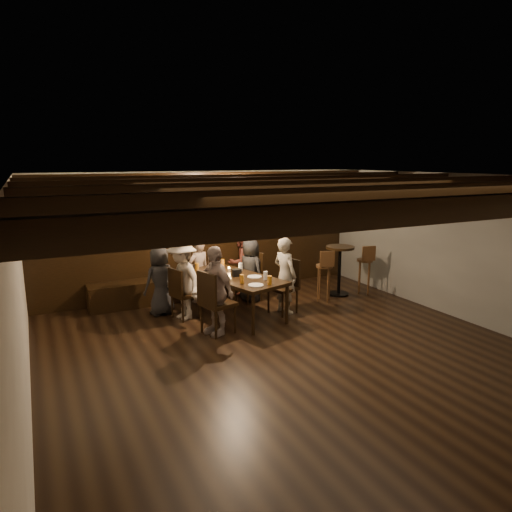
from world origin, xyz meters
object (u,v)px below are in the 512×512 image
person_bench_right (241,262)px  person_left_near (182,280)px  person_bench_left (160,281)px  person_right_near (251,270)px  bar_stool_right (364,276)px  person_bench_centre (199,271)px  high_top_table (340,263)px  bar_stool_left (324,282)px  chair_left_far (217,314)px  chair_right_far (283,297)px  dining_table (235,279)px  person_left_far (215,291)px  person_right_far (285,275)px  chair_left_near (185,303)px  chair_right_near (249,286)px

person_bench_right → person_left_near: bearing=15.3°
person_bench_left → person_left_near: size_ratio=0.88×
person_right_near → bar_stool_right: 2.31m
person_bench_left → person_bench_centre: bearing=-170.5°
high_top_table → person_bench_left: bearing=172.7°
bar_stool_right → bar_stool_left: bearing=-163.9°
chair_left_far → person_right_near: (1.18, 1.26, 0.29)m
chair_left_far → bar_stool_right: chair_left_far is taller
chair_right_far → person_bench_centre: size_ratio=0.79×
dining_table → person_left_far: 0.88m
person_left_far → person_left_near: bearing=180.0°
person_bench_right → person_left_near: 1.71m
person_left_near → person_left_far: bearing=-0.0°
person_right_far → high_top_table: (1.48, 0.43, -0.02)m
dining_table → person_left_near: bearing=149.0°
chair_right_far → person_bench_right: size_ratio=0.73×
chair_left_near → high_top_table: bearing=73.7°
person_left_near → bar_stool_left: bearing=69.4°
person_bench_left → person_left_near: (0.26, -0.39, 0.08)m
chair_left_near → person_bench_centre: 0.99m
person_bench_centre → person_bench_right: 0.91m
person_right_near → person_right_far: person_right_far is taller
chair_right_far → bar_stool_right: bearing=-97.3°
person_bench_left → person_bench_right: 1.80m
chair_left_near → person_right_far: 1.77m
chair_right_near → person_left_far: bearing=121.5°
bar_stool_left → person_right_near: bearing=168.0°
person_left_far → chair_right_far: bearing=90.0°
chair_right_far → dining_table: bearing=58.0°
chair_left_near → chair_right_far: bearing=58.0°
chair_right_near → high_top_table: (1.75, -0.43, 0.36)m
person_left_near → dining_table: bearing=59.0°
person_left_far → high_top_table: 3.04m
chair_left_far → person_right_near: bearing=121.5°
bar_stool_right → person_left_near: bearing=-169.9°
person_left_near → high_top_table: bearing=73.9°
person_right_near → chair_left_far: bearing=121.5°
person_left_far → person_bench_left: bearing=-173.7°
person_bench_centre → person_bench_right: bearing=170.5°
person_bench_left → bar_stool_right: bearing=156.1°
high_top_table → bar_stool_right: bar_stool_right is taller
chair_right_near → bar_stool_left: bearing=-132.4°
chair_left_far → person_bench_left: 1.39m
dining_table → person_bench_right: size_ratio=1.58×
high_top_table → bar_stool_right: size_ratio=0.99×
chair_right_near → bar_stool_right: bearing=-119.9°
person_left_near → person_right_near: person_left_near is taller
dining_table → chair_left_near: size_ratio=2.32×
chair_left_far → chair_right_far: chair_left_far is taller
person_right_far → person_left_far: bearing=90.0°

